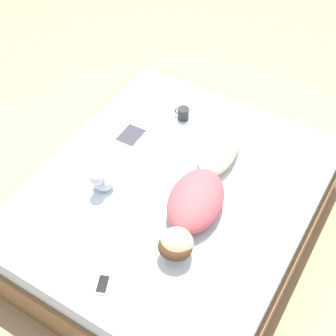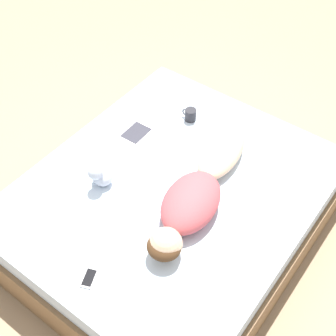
{
  "view_description": "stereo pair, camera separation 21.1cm",
  "coord_description": "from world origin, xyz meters",
  "px_view_note": "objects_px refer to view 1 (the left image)",
  "views": [
    {
      "loc": [
        -1.03,
        1.76,
        2.93
      ],
      "look_at": [
        0.09,
        -0.09,
        0.57
      ],
      "focal_mm": 50.0,
      "sensor_mm": 36.0,
      "label": 1
    },
    {
      "loc": [
        -1.2,
        1.64,
        2.93
      ],
      "look_at": [
        0.09,
        -0.09,
        0.57
      ],
      "focal_mm": 50.0,
      "sensor_mm": 36.0,
      "label": 2
    }
  ],
  "objects_px": {
    "person": "(201,188)",
    "open_magazine": "(144,140)",
    "coffee_mug": "(183,113)",
    "cell_phone": "(103,284)"
  },
  "relations": [
    {
      "from": "coffee_mug",
      "to": "cell_phone",
      "type": "height_order",
      "value": "coffee_mug"
    },
    {
      "from": "person",
      "to": "open_magazine",
      "type": "bearing_deg",
      "value": -32.45
    },
    {
      "from": "person",
      "to": "coffee_mug",
      "type": "relative_size",
      "value": 10.78
    },
    {
      "from": "person",
      "to": "open_magazine",
      "type": "xyz_separation_m",
      "value": [
        0.61,
        -0.25,
        -0.09
      ]
    },
    {
      "from": "coffee_mug",
      "to": "cell_phone",
      "type": "relative_size",
      "value": 0.81
    },
    {
      "from": "person",
      "to": "open_magazine",
      "type": "height_order",
      "value": "person"
    },
    {
      "from": "person",
      "to": "cell_phone",
      "type": "height_order",
      "value": "person"
    },
    {
      "from": "cell_phone",
      "to": "coffee_mug",
      "type": "bearing_deg",
      "value": -100.24
    },
    {
      "from": "open_magazine",
      "to": "cell_phone",
      "type": "relative_size",
      "value": 3.13
    },
    {
      "from": "coffee_mug",
      "to": "cell_phone",
      "type": "distance_m",
      "value": 1.5
    }
  ]
}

